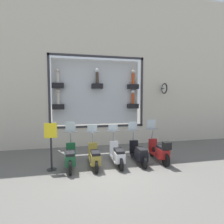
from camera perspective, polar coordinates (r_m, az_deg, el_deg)
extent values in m
plane|color=#66635E|center=(7.03, -0.65, -17.95)|extent=(120.00, 120.00, 0.00)
cube|color=beige|center=(10.28, -4.66, -7.71)|extent=(0.40, 5.32, 1.05)
cube|color=beige|center=(10.93, -4.89, 27.19)|extent=(0.40, 5.32, 3.71)
cube|color=#2D2D33|center=(10.13, -4.66, 17.64)|extent=(0.04, 5.32, 0.12)
cube|color=#2D2D33|center=(9.97, -4.53, -4.66)|extent=(0.04, 5.32, 0.12)
cube|color=#2D2D33|center=(10.52, 9.69, 6.39)|extent=(0.04, 0.12, 4.01)
cube|color=#2D2D33|center=(9.86, -19.84, 6.34)|extent=(0.04, 0.12, 4.01)
cube|color=silver|center=(10.41, -5.00, 6.45)|extent=(0.04, 5.08, 3.77)
cube|color=black|center=(10.71, 6.88, 8.21)|extent=(0.36, 0.63, 0.28)
cylinder|color=#CC4C23|center=(10.75, 6.91, 10.66)|extent=(0.18, 0.18, 0.64)
sphere|color=beige|center=(10.81, 6.93, 12.96)|extent=(0.23, 0.23, 0.23)
cube|color=black|center=(10.22, -4.86, 8.41)|extent=(0.36, 0.63, 0.28)
cylinder|color=#47382D|center=(10.26, -4.87, 10.97)|extent=(0.18, 0.18, 0.64)
sphere|color=white|center=(10.32, -4.89, 13.36)|extent=(0.23, 0.23, 0.23)
cube|color=black|center=(10.17, -17.22, 8.26)|extent=(0.36, 0.63, 0.28)
cylinder|color=silver|center=(10.21, -17.28, 10.62)|extent=(0.16, 0.16, 0.57)
sphere|color=beige|center=(10.26, -17.33, 12.76)|extent=(0.20, 0.20, 0.20)
cube|color=black|center=(10.69, 6.83, 1.94)|extent=(0.36, 0.63, 0.28)
cylinder|color=#CC4C23|center=(10.68, 6.85, 4.38)|extent=(0.18, 0.18, 0.63)
sphere|color=white|center=(10.69, 6.87, 6.70)|extent=(0.23, 0.23, 0.23)
cube|color=black|center=(10.15, -17.08, 1.66)|extent=(0.36, 0.63, 0.28)
cylinder|color=silver|center=(10.15, -17.14, 4.23)|extent=(0.18, 0.18, 0.63)
sphere|color=beige|center=(10.16, -17.19, 6.65)|extent=(0.23, 0.23, 0.23)
cylinder|color=black|center=(10.92, 16.29, 7.32)|extent=(0.35, 0.05, 0.05)
torus|color=black|center=(10.76, 16.74, 7.36)|extent=(0.62, 0.07, 0.62)
cylinder|color=white|center=(10.76, 16.74, 7.36)|extent=(0.51, 0.03, 0.51)
cylinder|color=black|center=(8.52, 12.84, -12.16)|extent=(0.53, 0.09, 0.53)
cylinder|color=black|center=(7.43, 17.13, -14.70)|extent=(0.53, 0.09, 0.53)
cube|color=maroon|center=(7.97, 14.83, -13.44)|extent=(1.02, 0.38, 0.06)
cube|color=maroon|center=(7.59, 16.16, -12.71)|extent=(0.61, 0.35, 0.36)
cube|color=black|center=(7.53, 16.20, -11.03)|extent=(0.58, 0.31, 0.10)
cube|color=maroon|center=(8.35, 13.15, -10.38)|extent=(0.12, 0.37, 0.56)
cylinder|color=gray|center=(8.31, 13.01, -6.96)|extent=(0.20, 0.06, 0.45)
cylinder|color=gray|center=(8.33, 12.83, -5.43)|extent=(0.04, 0.61, 0.04)
cube|color=silver|center=(8.33, 12.74, -3.90)|extent=(0.11, 0.42, 0.43)
cube|color=black|center=(7.22, 17.44, -10.41)|extent=(0.28, 0.28, 0.28)
cylinder|color=black|center=(8.22, 6.81, -12.92)|extent=(0.47, 0.09, 0.47)
cylinder|color=black|center=(7.04, 10.44, -15.94)|extent=(0.47, 0.09, 0.47)
cube|color=black|center=(7.63, 8.47, -14.40)|extent=(1.02, 0.39, 0.06)
cube|color=black|center=(7.23, 9.56, -13.72)|extent=(0.61, 0.35, 0.36)
cube|color=black|center=(7.16, 9.58, -11.97)|extent=(0.58, 0.31, 0.10)
cube|color=black|center=(8.02, 7.11, -11.13)|extent=(0.12, 0.37, 0.56)
cylinder|color=gray|center=(7.97, 6.98, -7.57)|extent=(0.20, 0.06, 0.45)
cylinder|color=gray|center=(8.00, 6.83, -5.98)|extent=(0.04, 0.60, 0.04)
cube|color=silver|center=(8.00, 6.75, -4.52)|extent=(0.10, 0.42, 0.39)
cylinder|color=black|center=(7.97, 0.41, -13.39)|extent=(0.48, 0.09, 0.48)
cylinder|color=black|center=(6.76, 2.93, -16.68)|extent=(0.48, 0.09, 0.48)
cube|color=silver|center=(7.37, 1.55, -14.99)|extent=(1.02, 0.39, 0.06)
cube|color=silver|center=(6.96, 2.31, -14.35)|extent=(0.61, 0.35, 0.36)
cube|color=black|center=(6.89, 2.31, -12.53)|extent=(0.58, 0.31, 0.10)
cube|color=silver|center=(7.78, 0.60, -11.55)|extent=(0.12, 0.37, 0.56)
cylinder|color=gray|center=(7.73, 0.48, -7.88)|extent=(0.20, 0.06, 0.45)
cylinder|color=gray|center=(7.75, 0.37, -6.23)|extent=(0.04, 0.60, 0.04)
cube|color=silver|center=(7.77, 0.31, -5.15)|extent=(0.07, 0.42, 0.28)
cylinder|color=black|center=(7.85, -6.34, -13.81)|extent=(0.45, 0.09, 0.45)
cylinder|color=black|center=(6.60, -5.12, -17.39)|extent=(0.45, 0.09, 0.45)
cube|color=olive|center=(7.22, -5.79, -15.53)|extent=(1.02, 0.39, 0.06)
cube|color=olive|center=(6.80, -5.45, -14.92)|extent=(0.61, 0.35, 0.36)
cube|color=black|center=(6.73, -5.46, -13.07)|extent=(0.58, 0.31, 0.10)
cube|color=olive|center=(7.64, -6.27, -11.97)|extent=(0.12, 0.37, 0.56)
cylinder|color=gray|center=(7.59, -6.35, -8.24)|extent=(0.20, 0.06, 0.45)
cylinder|color=gray|center=(7.61, -6.42, -6.56)|extent=(0.04, 0.60, 0.04)
cube|color=silver|center=(7.62, -6.46, -5.30)|extent=(0.08, 0.42, 0.32)
cylinder|color=black|center=(7.77, -13.25, -13.73)|extent=(0.54, 0.09, 0.54)
cylinder|color=black|center=(6.58, -13.48, -17.12)|extent=(0.54, 0.09, 0.54)
cube|color=#19512D|center=(7.17, -13.35, -15.39)|extent=(1.02, 0.38, 0.06)
cube|color=#19512D|center=(6.75, -13.46, -14.77)|extent=(0.61, 0.35, 0.36)
cube|color=black|center=(6.68, -13.49, -12.90)|extent=(0.58, 0.31, 0.10)
cube|color=#19512D|center=(7.60, -13.30, -11.81)|extent=(0.12, 0.37, 0.56)
cylinder|color=gray|center=(7.55, -13.36, -8.05)|extent=(0.20, 0.06, 0.45)
cylinder|color=gray|center=(7.57, -13.37, -6.36)|extent=(0.04, 0.60, 0.04)
cube|color=silver|center=(7.57, -13.40, -4.64)|extent=(0.11, 0.42, 0.44)
cylinder|color=#232326|center=(7.27, -19.09, -17.31)|extent=(0.36, 0.36, 0.02)
cylinder|color=#232326|center=(6.99, -19.27, -10.43)|extent=(0.07, 0.07, 1.82)
cube|color=yellow|center=(6.85, -19.41, -5.71)|extent=(0.03, 0.45, 0.55)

